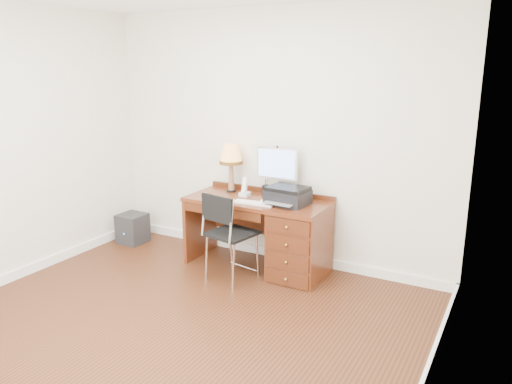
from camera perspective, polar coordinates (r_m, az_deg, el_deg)
The scene contains 12 objects.
ground at distance 4.39m, azimuth -8.94°, elevation -14.61°, with size 4.00×4.00×0.00m, color #34180B.
room_shell at distance 4.83m, azimuth -4.32°, elevation -11.02°, with size 4.00×4.00×4.00m.
desk at distance 5.17m, azimuth 3.31°, elevation -4.90°, with size 1.50×0.67×0.75m.
monitor at distance 5.23m, azimuth 2.42°, elevation 2.96°, with size 0.46×0.15×0.53m.
keyboard at distance 5.04m, azimuth -0.27°, elevation -1.27°, with size 0.43×0.12×0.02m, color white.
mouse_pad at distance 5.05m, azimuth 0.96°, elevation -1.18°, with size 0.20×0.20×0.04m.
printer at distance 5.02m, azimuth 3.65°, elevation -0.41°, with size 0.43×0.35×0.18m.
leg_lamp at distance 5.45m, azimuth -2.88°, elevation 4.00°, with size 0.26×0.26×0.53m.
phone at distance 5.32m, azimuth -1.29°, elevation 0.16°, with size 0.10×0.10×0.21m.
pen_cup at distance 5.36m, azimuth 1.14°, elevation 0.20°, with size 0.09×0.09×0.11m, color black.
chair at distance 4.92m, azimuth -3.22°, elevation -4.20°, with size 0.50×0.50×0.91m.
equipment_box at distance 6.28m, azimuth -13.92°, elevation -4.04°, with size 0.30×0.30×0.35m, color black.
Camera 1 is at (2.41, -3.01, 2.12)m, focal length 35.00 mm.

